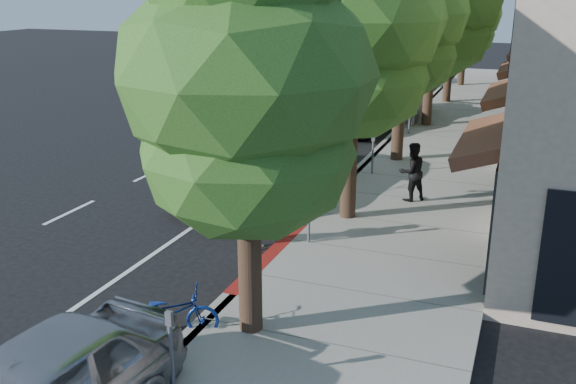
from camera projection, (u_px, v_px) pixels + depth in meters
The scene contains 16 objects.
ground at pixel (251, 280), 13.20m from camera, with size 120.00×120.00×0.00m, color black.
sidewalk at pixel (428, 182), 19.49m from camera, with size 4.60×56.00×0.15m, color gray.
curb at pixel (355, 174), 20.28m from camera, with size 0.30×56.00×0.15m, color #9E998E.
curb_red_segment at pixel (270, 258), 14.07m from camera, with size 0.32×4.00×0.15m, color maroon.
street_tree_0 at pixel (246, 82), 9.76m from camera, with size 4.07×4.07×7.03m.
street_tree_1 at pixel (353, 24), 14.92m from camera, with size 4.38×4.38×7.82m.
street_tree_2 at pixel (404, 16), 20.27m from camera, with size 4.15×4.15×7.64m.
street_tree_4 at pixel (453, 7), 30.95m from camera, with size 4.38×4.38×7.58m.
street_tree_5 at pixel (466, 16), 36.48m from camera, with size 4.09×4.09×6.62m.
cyclist at pixel (257, 216), 14.54m from camera, with size 0.58×0.38×1.58m, color white.
bicycle at pixel (170, 312), 11.00m from camera, with size 0.58×1.67×0.88m, color navy.
silver_suv at pixel (261, 161), 18.53m from camera, with size 3.06×6.65×1.85m, color #A9A9AE.
dark_sedan at pixel (363, 116), 26.07m from camera, with size 1.43×4.11×1.35m, color black.
white_pickup at pixel (401, 102), 28.70m from camera, with size 2.14×5.26×1.53m, color silver.
dark_suv_far at pixel (407, 72), 38.16m from camera, with size 1.82×4.53×1.54m, color black.
pedestrian at pixel (412, 172), 17.36m from camera, with size 0.78×0.61×1.61m, color black.
Camera 1 is at (5.02, -10.92, 5.81)m, focal length 40.00 mm.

